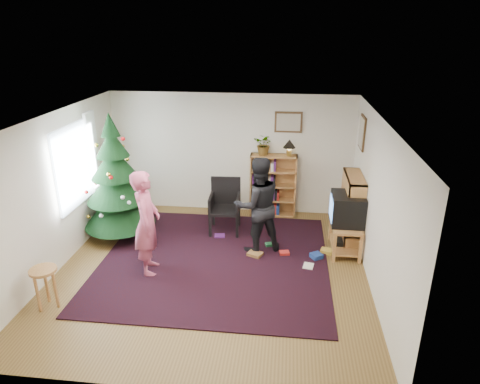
# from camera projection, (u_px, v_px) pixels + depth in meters

# --- Properties ---
(floor) EXTENTS (5.00, 5.00, 0.00)m
(floor) POSITION_uv_depth(u_px,v_px,m) (212.00, 270.00, 7.03)
(floor) COLOR brown
(floor) RESTS_ON ground
(ceiling) EXTENTS (5.00, 5.00, 0.00)m
(ceiling) POSITION_uv_depth(u_px,v_px,m) (208.00, 119.00, 6.11)
(ceiling) COLOR white
(ceiling) RESTS_ON wall_back
(wall_back) EXTENTS (5.00, 0.02, 2.50)m
(wall_back) POSITION_uv_depth(u_px,v_px,m) (231.00, 154.00, 8.88)
(wall_back) COLOR silver
(wall_back) RESTS_ON floor
(wall_front) EXTENTS (5.00, 0.02, 2.50)m
(wall_front) POSITION_uv_depth(u_px,v_px,m) (165.00, 295.00, 4.26)
(wall_front) COLOR silver
(wall_front) RESTS_ON floor
(wall_left) EXTENTS (0.02, 5.00, 2.50)m
(wall_left) POSITION_uv_depth(u_px,v_px,m) (56.00, 193.00, 6.83)
(wall_left) COLOR silver
(wall_left) RESTS_ON floor
(wall_right) EXTENTS (0.02, 5.00, 2.50)m
(wall_right) POSITION_uv_depth(u_px,v_px,m) (377.00, 207.00, 6.30)
(wall_right) COLOR silver
(wall_right) RESTS_ON floor
(rug) EXTENTS (3.80, 3.60, 0.02)m
(rug) POSITION_uv_depth(u_px,v_px,m) (215.00, 260.00, 7.30)
(rug) COLOR black
(rug) RESTS_ON floor
(window_pane) EXTENTS (0.04, 1.20, 1.40)m
(window_pane) POSITION_uv_depth(u_px,v_px,m) (73.00, 166.00, 7.29)
(window_pane) COLOR silver
(window_pane) RESTS_ON wall_left
(curtain) EXTENTS (0.06, 0.35, 1.60)m
(curtain) POSITION_uv_depth(u_px,v_px,m) (93.00, 155.00, 7.94)
(curtain) COLOR white
(curtain) RESTS_ON wall_left
(picture_back) EXTENTS (0.55, 0.03, 0.42)m
(picture_back) POSITION_uv_depth(u_px,v_px,m) (288.00, 122.00, 8.48)
(picture_back) COLOR #4C3319
(picture_back) RESTS_ON wall_back
(picture_right) EXTENTS (0.03, 0.50, 0.60)m
(picture_right) POSITION_uv_depth(u_px,v_px,m) (362.00, 133.00, 7.67)
(picture_right) COLOR #4C3319
(picture_right) RESTS_ON wall_right
(christmas_tree) EXTENTS (1.30, 1.30, 2.36)m
(christmas_tree) POSITION_uv_depth(u_px,v_px,m) (117.00, 187.00, 7.81)
(christmas_tree) COLOR #3F2816
(christmas_tree) RESTS_ON rug
(bookshelf_back) EXTENTS (0.95, 0.30, 1.30)m
(bookshelf_back) POSITION_uv_depth(u_px,v_px,m) (273.00, 185.00, 8.85)
(bookshelf_back) COLOR #BD8343
(bookshelf_back) RESTS_ON floor
(bookshelf_right) EXTENTS (0.30, 0.95, 1.30)m
(bookshelf_right) POSITION_uv_depth(u_px,v_px,m) (351.00, 209.00, 7.68)
(bookshelf_right) COLOR #BD8343
(bookshelf_right) RESTS_ON floor
(tv_stand) EXTENTS (0.49, 0.88, 0.55)m
(tv_stand) POSITION_uv_depth(u_px,v_px,m) (345.00, 234.00, 7.50)
(tv_stand) COLOR #BD8343
(tv_stand) RESTS_ON floor
(crt_tv) EXTENTS (0.56, 0.60, 0.53)m
(crt_tv) POSITION_uv_depth(u_px,v_px,m) (347.00, 209.00, 7.32)
(crt_tv) COLOR black
(crt_tv) RESTS_ON tv_stand
(armchair) EXTENTS (0.59, 0.59, 1.04)m
(armchair) POSITION_uv_depth(u_px,v_px,m) (226.00, 203.00, 8.21)
(armchair) COLOR black
(armchair) RESTS_ON rug
(stool) EXTENTS (0.37, 0.37, 0.62)m
(stool) POSITION_uv_depth(u_px,v_px,m) (44.00, 278.00, 5.94)
(stool) COLOR #BD8343
(stool) RESTS_ON floor
(person_standing) EXTENTS (0.52, 0.69, 1.72)m
(person_standing) POSITION_uv_depth(u_px,v_px,m) (147.00, 223.00, 6.69)
(person_standing) COLOR #B04661
(person_standing) RESTS_ON rug
(person_by_chair) EXTENTS (1.02, 0.93, 1.72)m
(person_by_chair) POSITION_uv_depth(u_px,v_px,m) (258.00, 205.00, 7.35)
(person_by_chair) COLOR black
(person_by_chair) RESTS_ON rug
(potted_plant) EXTENTS (0.49, 0.47, 0.44)m
(potted_plant) POSITION_uv_depth(u_px,v_px,m) (264.00, 144.00, 8.56)
(potted_plant) COLOR gray
(potted_plant) RESTS_ON bookshelf_back
(table_lamp) EXTENTS (0.25, 0.25, 0.33)m
(table_lamp) POSITION_uv_depth(u_px,v_px,m) (289.00, 145.00, 8.50)
(table_lamp) COLOR #A57F33
(table_lamp) RESTS_ON bookshelf_back
(floor_clutter) EXTENTS (2.17, 1.10, 0.08)m
(floor_clutter) POSITION_uv_depth(u_px,v_px,m) (282.00, 251.00, 7.52)
(floor_clutter) COLOR #A51E19
(floor_clutter) RESTS_ON rug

